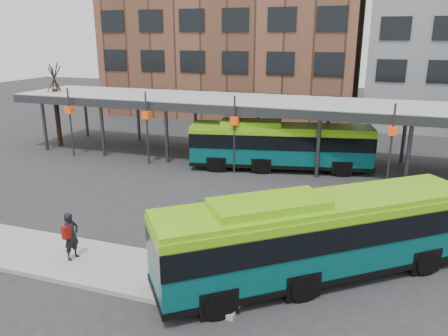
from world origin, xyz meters
TOP-DOWN VIEW (x-y plane):
  - ground at (0.00, 0.00)m, footprint 120.00×120.00m
  - boarding_island at (-5.50, -3.00)m, footprint 14.00×3.00m
  - canopy at (-0.06, 12.87)m, footprint 40.00×6.53m
  - tree at (-18.00, 12.00)m, footprint 1.64×1.64m
  - building_brick at (-10.00, 32.00)m, footprint 26.00×14.00m
  - bus_front at (3.46, -1.12)m, footprint 10.57×9.06m
  - bus_rear at (-0.53, 11.41)m, footprint 11.60×4.70m
  - pedestrian at (-5.31, -3.06)m, footprint 0.54×0.73m

SIDE VIEW (x-z plane):
  - ground at x=0.00m, z-range 0.00..0.00m
  - boarding_island at x=-5.50m, z-range 0.00..0.18m
  - pedestrian at x=-5.31m, z-range 0.19..2.03m
  - bus_rear at x=-0.53m, z-range 0.06..3.19m
  - bus_front at x=3.46m, z-range 0.07..3.25m
  - tree at x=-18.00m, z-range -0.36..5.23m
  - canopy at x=-0.06m, z-range 1.51..6.31m
  - building_brick at x=-10.00m, z-range 0.00..22.00m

